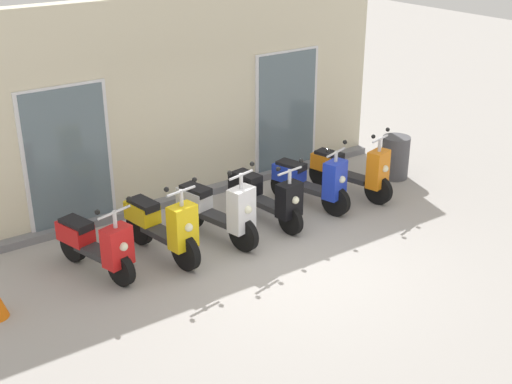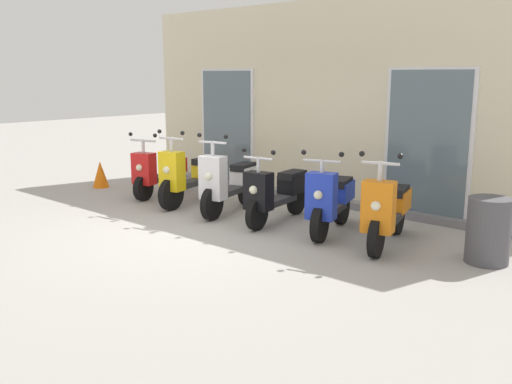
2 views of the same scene
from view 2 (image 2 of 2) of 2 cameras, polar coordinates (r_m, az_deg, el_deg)
name	(u,v)px [view 2 (image 2 of 2)]	position (r m, az deg, el deg)	size (l,w,h in m)	color
ground_plane	(197,233)	(8.04, -5.98, -4.09)	(40.00, 40.00, 0.00)	#A8A39E
storefront_facade	(319,106)	(9.98, 6.42, 8.62)	(7.98, 0.50, 3.43)	beige
scooter_red	(160,172)	(10.51, -9.69, 2.05)	(0.74, 1.48, 1.20)	black
scooter_yellow	(190,176)	(9.70, -6.66, 1.61)	(0.61, 1.62, 1.32)	black
scooter_white	(229,182)	(9.03, -2.70, 0.99)	(0.69, 1.63, 1.33)	black
scooter_black	(277,192)	(8.48, 2.18, 0.02)	(0.59, 1.60, 1.17)	black
scooter_blue	(331,200)	(7.94, 7.60, -0.83)	(0.75, 1.50, 1.22)	black
scooter_orange	(388,210)	(7.49, 13.17, -1.79)	(0.73, 1.62, 1.29)	black
trash_bin	(488,231)	(7.18, 22.43, -3.63)	(0.50, 0.50, 0.79)	#4C4C51
traffic_cone	(100,174)	(11.56, -15.44, 1.74)	(0.32, 0.32, 0.52)	orange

